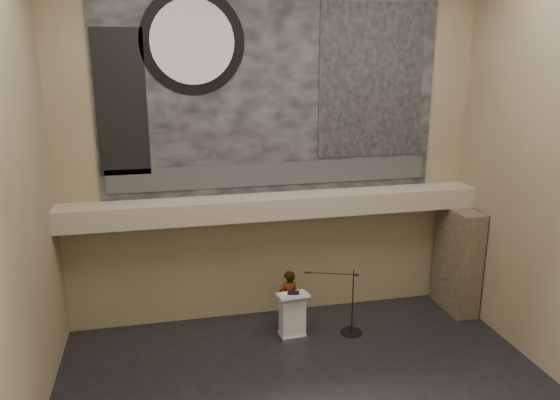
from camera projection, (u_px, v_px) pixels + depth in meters
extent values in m
cube|color=#7C694E|center=(273.00, 149.00, 13.00)|extent=(10.00, 0.02, 8.50)
cube|color=#7C694E|center=(436.00, 286.00, 5.47)|extent=(10.00, 0.02, 8.50)
cube|color=#7C694E|center=(2.00, 207.00, 8.19)|extent=(0.02, 8.00, 8.50)
cube|color=gray|center=(276.00, 206.00, 12.97)|extent=(10.00, 0.80, 0.50)
cylinder|color=#B2893D|center=(210.00, 222.00, 12.66)|extent=(0.04, 0.04, 0.06)
cylinder|color=#B2893D|center=(352.00, 213.00, 13.40)|extent=(0.04, 0.04, 0.06)
cube|color=black|center=(273.00, 87.00, 12.58)|extent=(8.00, 0.05, 5.00)
cube|color=#2C2C2C|center=(273.00, 174.00, 13.09)|extent=(7.76, 0.02, 0.55)
cylinder|color=black|center=(192.00, 42.00, 11.90)|extent=(2.30, 0.02, 2.30)
cylinder|color=silver|center=(192.00, 42.00, 11.88)|extent=(1.84, 0.02, 1.84)
cube|color=black|center=(371.00, 81.00, 13.02)|extent=(2.60, 0.02, 3.60)
cube|color=black|center=(121.00, 103.00, 11.91)|extent=(1.10, 0.02, 3.20)
cube|color=#403527|center=(458.00, 260.00, 13.95)|extent=(0.60, 1.40, 2.70)
cube|color=silver|center=(292.00, 335.00, 12.87)|extent=(0.66, 0.52, 0.08)
cube|color=silver|center=(292.00, 315.00, 12.73)|extent=(0.58, 0.42, 0.96)
cube|color=silver|center=(293.00, 295.00, 12.58)|extent=(0.74, 0.55, 0.13)
cube|color=black|center=(293.00, 293.00, 12.57)|extent=(0.32, 0.28, 0.04)
cube|color=white|center=(288.00, 295.00, 12.50)|extent=(0.28, 0.33, 0.00)
imported|color=white|center=(288.00, 299.00, 13.14)|extent=(0.60, 0.47, 1.46)
cylinder|color=black|center=(351.00, 332.00, 13.05)|extent=(0.52, 0.52, 0.02)
cylinder|color=black|center=(353.00, 302.00, 12.84)|extent=(0.03, 0.03, 1.62)
cylinder|color=black|center=(331.00, 274.00, 12.71)|extent=(1.13, 0.41, 0.02)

